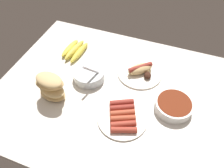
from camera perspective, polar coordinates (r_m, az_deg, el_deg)
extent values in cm
cube|color=silver|center=(105.47, 1.76, -3.19)|extent=(120.00, 90.00, 3.00)
ellipsoid|color=tan|center=(105.90, -15.39, -2.48)|extent=(13.75, 9.27, 3.60)
ellipsoid|color=#E5C689|center=(102.77, -15.60, -1.46)|extent=(14.40, 10.48, 3.60)
ellipsoid|color=tan|center=(100.72, -16.17, 0.18)|extent=(14.18, 10.04, 3.60)
ellipsoid|color=#DBB77A|center=(97.17, -16.36, 1.04)|extent=(14.13, 9.96, 3.60)
cylinder|color=silver|center=(109.79, -6.09, 2.51)|extent=(15.98, 15.98, 5.15)
cylinder|color=beige|center=(109.05, -6.13, 2.88)|extent=(14.06, 14.06, 2.32)
cube|color=#B7B7BC|center=(103.19, -4.99, 3.47)|extent=(5.75, 10.24, 12.61)
cylinder|color=white|center=(101.30, 15.97, -5.51)|extent=(16.97, 16.97, 4.57)
cylinder|color=maroon|center=(99.82, 16.20, -4.89)|extent=(15.27, 15.27, 1.00)
cylinder|color=white|center=(96.14, 2.82, -8.90)|extent=(22.43, 22.43, 1.00)
cylinder|color=#9E3828|center=(91.10, 3.13, -12.05)|extent=(11.11, 6.13, 2.54)
cylinder|color=#9E3828|center=(92.47, 3.02, -10.53)|extent=(10.93, 7.00, 2.54)
cylinder|color=#AD472D|center=(93.90, 2.91, -9.05)|extent=(10.98, 6.79, 2.54)
cylinder|color=#AD472D|center=(95.39, 2.81, -7.62)|extent=(10.91, 7.05, 2.54)
cylinder|color=maroon|center=(96.94, 2.71, -6.24)|extent=(10.90, 7.09, 2.54)
cylinder|color=maroon|center=(98.55, 2.61, -4.90)|extent=(10.89, 7.13, 2.54)
ellipsoid|color=gold|center=(124.23, -8.64, 8.26)|extent=(4.88, 18.47, 3.28)
ellipsoid|color=#E5D14C|center=(125.86, -9.89, 8.87)|extent=(5.76, 18.76, 3.84)
ellipsoid|color=gold|center=(127.89, -11.07, 9.27)|extent=(4.98, 16.42, 3.34)
cylinder|color=white|center=(114.01, 7.34, 3.06)|extent=(23.41, 23.41, 1.00)
ellipsoid|color=tan|center=(112.09, 7.47, 4.01)|extent=(13.90, 13.62, 4.40)
cylinder|color=maroon|center=(111.24, 7.53, 4.45)|extent=(10.93, 10.55, 2.40)
ellipsoid|color=#381E14|center=(110.48, 9.41, 2.26)|extent=(4.44, 5.05, 2.80)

